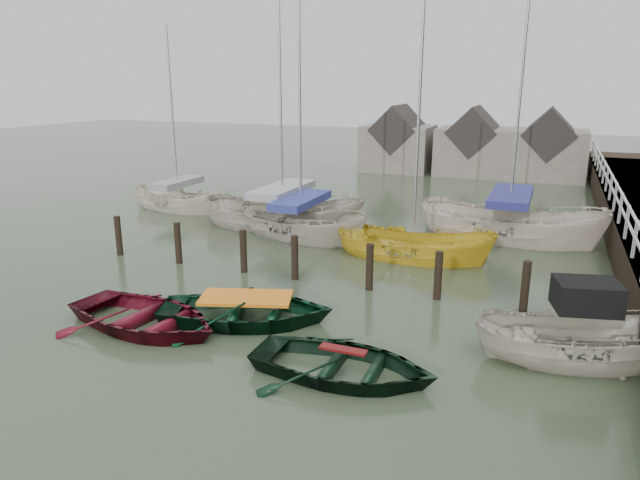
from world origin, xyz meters
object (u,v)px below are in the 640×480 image
at_px(motorboat, 579,359).
at_px(sailboat_d, 507,237).
at_px(rowboat_green, 247,322).
at_px(sailboat_a, 283,226).
at_px(sailboat_b, 301,234).
at_px(sailboat_c, 412,257).
at_px(rowboat_red, 146,328).
at_px(rowboat_dkgreen, 343,376).
at_px(sailboat_e, 179,208).

relative_size(motorboat, sailboat_d, 0.41).
relative_size(rowboat_green, sailboat_a, 0.41).
xyz_separation_m(sailboat_b, sailboat_c, (4.74, -1.10, -0.05)).
distance_m(motorboat, sailboat_a, 13.94).
bearing_deg(sailboat_c, sailboat_a, 73.01).
distance_m(rowboat_green, motorboat, 7.83).
bearing_deg(sailboat_b, rowboat_red, -164.25).
xyz_separation_m(motorboat, sailboat_a, (-11.19, 8.32, -0.03)).
height_order(sailboat_b, sailboat_d, sailboat_b).
bearing_deg(sailboat_d, motorboat, -156.23).
distance_m(motorboat, sailboat_b, 12.30).
relative_size(rowboat_dkgreen, sailboat_b, 0.33).
xyz_separation_m(sailboat_c, sailboat_d, (2.85, 3.86, 0.04)).
bearing_deg(rowboat_dkgreen, motorboat, -62.29).
relative_size(rowboat_red, sailboat_d, 0.37).
xyz_separation_m(sailboat_d, sailboat_e, (-15.03, -0.47, 0.01)).
bearing_deg(rowboat_red, sailboat_c, -21.90).
bearing_deg(sailboat_d, sailboat_c, 154.42).
xyz_separation_m(rowboat_dkgreen, sailboat_d, (2.26, 12.57, 0.06)).
height_order(motorboat, sailboat_c, sailboat_c).
distance_m(rowboat_red, sailboat_a, 10.51).
height_order(sailboat_d, sailboat_e, sailboat_d).
bearing_deg(sailboat_c, sailboat_b, 79.27).
bearing_deg(sailboat_a, rowboat_green, -167.40).
xyz_separation_m(sailboat_a, sailboat_e, (-6.15, 1.27, 0.01)).
height_order(motorboat, sailboat_e, sailboat_e).
bearing_deg(rowboat_dkgreen, sailboat_b, 27.42).
bearing_deg(rowboat_dkgreen, rowboat_red, 84.69).
bearing_deg(rowboat_red, rowboat_green, -51.04).
bearing_deg(sailboat_c, sailboat_e, 76.82).
height_order(sailboat_a, sailboat_d, sailboat_d).
height_order(rowboat_dkgreen, sailboat_b, sailboat_b).
height_order(motorboat, sailboat_d, sailboat_d).
distance_m(sailboat_d, sailboat_e, 15.04).
relative_size(rowboat_green, sailboat_d, 0.38).
xyz_separation_m(rowboat_dkgreen, sailboat_b, (-5.33, 9.81, 0.07)).
xyz_separation_m(rowboat_red, sailboat_d, (7.63, 12.17, 0.06)).
distance_m(rowboat_dkgreen, motorboat, 5.21).
distance_m(rowboat_green, sailboat_b, 8.40).
relative_size(sailboat_d, sailboat_e, 1.25).
relative_size(sailboat_a, sailboat_b, 0.91).
bearing_deg(sailboat_a, sailboat_d, -86.70).
distance_m(motorboat, sailboat_d, 10.32).
distance_m(rowboat_green, rowboat_dkgreen, 3.63).
bearing_deg(sailboat_b, sailboat_c, -87.11).
relative_size(rowboat_green, sailboat_b, 0.37).
bearing_deg(rowboat_green, sailboat_a, 1.83).
bearing_deg(rowboat_green, sailboat_e, 23.96).
relative_size(sailboat_c, sailboat_d, 0.93).
height_order(sailboat_c, sailboat_e, sailboat_c).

